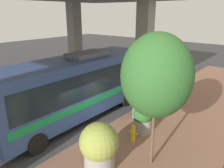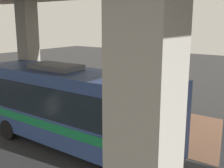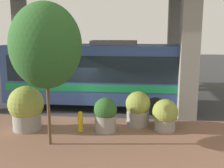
{
  "view_description": "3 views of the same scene",
  "coord_description": "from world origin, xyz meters",
  "px_view_note": "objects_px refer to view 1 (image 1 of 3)",
  "views": [
    {
      "loc": [
        -7.19,
        7.01,
        6.1
      ],
      "look_at": [
        0.73,
        -2.67,
        1.97
      ],
      "focal_mm": 35.0,
      "sensor_mm": 36.0,
      "label": 1
    },
    {
      "loc": [
        10.95,
        7.75,
        5.8
      ],
      "look_at": [
        -0.87,
        -0.82,
        2.55
      ],
      "focal_mm": 45.0,
      "sensor_mm": 36.0,
      "label": 2
    },
    {
      "loc": [
        -13.66,
        -3.53,
        4.43
      ],
      "look_at": [
        0.09,
        -2.07,
        1.77
      ],
      "focal_mm": 45.0,
      "sensor_mm": 36.0,
      "label": 3
    }
  ],
  "objects_px": {
    "planter_back": "(159,102)",
    "fire_hydrant": "(133,133)",
    "bus": "(76,85)",
    "planter_front": "(141,105)",
    "street_tree_near": "(156,76)",
    "planter_middle": "(143,119)",
    "planter_extra": "(99,146)"
  },
  "relations": [
    {
      "from": "planter_middle",
      "to": "planter_back",
      "type": "relative_size",
      "value": 1.07
    },
    {
      "from": "street_tree_near",
      "to": "planter_back",
      "type": "bearing_deg",
      "value": -66.02
    },
    {
      "from": "planter_middle",
      "to": "planter_back",
      "type": "bearing_deg",
      "value": -81.54
    },
    {
      "from": "planter_middle",
      "to": "planter_extra",
      "type": "height_order",
      "value": "planter_extra"
    },
    {
      "from": "planter_middle",
      "to": "street_tree_near",
      "type": "distance_m",
      "value": 4.04
    },
    {
      "from": "bus",
      "to": "planter_middle",
      "type": "xyz_separation_m",
      "value": [
        -3.93,
        -1.02,
        -1.31
      ]
    },
    {
      "from": "bus",
      "to": "planter_back",
      "type": "distance_m",
      "value": 5.26
    },
    {
      "from": "planter_back",
      "to": "fire_hydrant",
      "type": "bearing_deg",
      "value": 98.2
    },
    {
      "from": "bus",
      "to": "street_tree_near",
      "type": "height_order",
      "value": "street_tree_near"
    },
    {
      "from": "planter_back",
      "to": "planter_extra",
      "type": "relative_size",
      "value": 0.72
    },
    {
      "from": "bus",
      "to": "planter_back",
      "type": "xyz_separation_m",
      "value": [
        -3.54,
        -3.65,
        -1.36
      ]
    },
    {
      "from": "planter_front",
      "to": "planter_extra",
      "type": "bearing_deg",
      "value": 102.73
    },
    {
      "from": "bus",
      "to": "planter_back",
      "type": "height_order",
      "value": "bus"
    },
    {
      "from": "fire_hydrant",
      "to": "planter_front",
      "type": "xyz_separation_m",
      "value": [
        1.11,
        -2.5,
        0.35
      ]
    },
    {
      "from": "planter_middle",
      "to": "planter_extra",
      "type": "bearing_deg",
      "value": 92.46
    },
    {
      "from": "fire_hydrant",
      "to": "street_tree_near",
      "type": "relative_size",
      "value": 0.17
    },
    {
      "from": "fire_hydrant",
      "to": "planter_back",
      "type": "relative_size",
      "value": 0.65
    },
    {
      "from": "fire_hydrant",
      "to": "planter_middle",
      "type": "distance_m",
      "value": 1.14
    },
    {
      "from": "fire_hydrant",
      "to": "street_tree_near",
      "type": "distance_m",
      "value": 3.83
    },
    {
      "from": "planter_front",
      "to": "planter_middle",
      "type": "relative_size",
      "value": 1.06
    },
    {
      "from": "fire_hydrant",
      "to": "planter_middle",
      "type": "relative_size",
      "value": 0.61
    },
    {
      "from": "planter_front",
      "to": "street_tree_near",
      "type": "bearing_deg",
      "value": 127.7
    },
    {
      "from": "planter_front",
      "to": "planter_back",
      "type": "distance_m",
      "value": 1.35
    },
    {
      "from": "planter_middle",
      "to": "planter_front",
      "type": "bearing_deg",
      "value": -55.52
    },
    {
      "from": "planter_middle",
      "to": "planter_extra",
      "type": "xyz_separation_m",
      "value": [
        -0.15,
        3.54,
        0.25
      ]
    },
    {
      "from": "fire_hydrant",
      "to": "street_tree_near",
      "type": "height_order",
      "value": "street_tree_near"
    },
    {
      "from": "street_tree_near",
      "to": "fire_hydrant",
      "type": "bearing_deg",
      "value": -30.72
    },
    {
      "from": "bus",
      "to": "street_tree_near",
      "type": "distance_m",
      "value": 5.95
    },
    {
      "from": "fire_hydrant",
      "to": "planter_extra",
      "type": "height_order",
      "value": "planter_extra"
    },
    {
      "from": "planter_front",
      "to": "planter_back",
      "type": "xyz_separation_m",
      "value": [
        -0.58,
        -1.21,
        -0.1
      ]
    },
    {
      "from": "bus",
      "to": "fire_hydrant",
      "type": "xyz_separation_m",
      "value": [
        -4.08,
        0.07,
        -1.62
      ]
    },
    {
      "from": "bus",
      "to": "planter_front",
      "type": "height_order",
      "value": "bus"
    }
  ]
}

